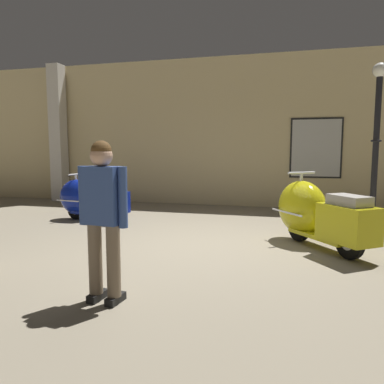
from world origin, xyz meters
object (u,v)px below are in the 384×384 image
at_px(scooter_0, 87,199).
at_px(visitor_0, 103,210).
at_px(scooter_1, 314,213).
at_px(lamppost, 376,142).

xyz_separation_m(scooter_0, visitor_0, (2.30, -3.62, 0.45)).
distance_m(scooter_0, scooter_1, 4.45).
distance_m(lamppost, visitor_0, 5.62).
bearing_deg(visitor_0, scooter_1, -30.93).
distance_m(scooter_0, visitor_0, 4.31).
height_order(scooter_1, visitor_0, visitor_0).
relative_size(scooter_0, visitor_0, 1.05).
distance_m(scooter_1, visitor_0, 3.37).
bearing_deg(lamppost, visitor_0, -125.35).
bearing_deg(lamppost, scooter_0, -170.45).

